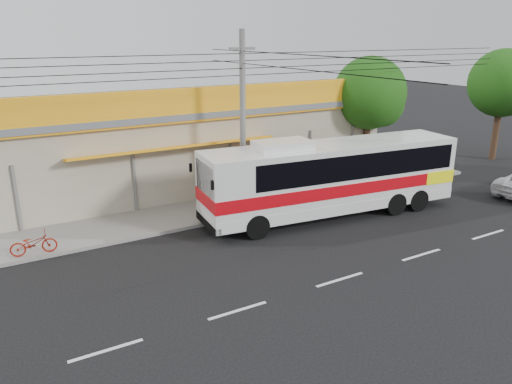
% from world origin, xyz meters
% --- Properties ---
extents(ground, '(120.00, 120.00, 0.00)m').
position_xyz_m(ground, '(0.00, 0.00, 0.00)').
color(ground, black).
rests_on(ground, ground).
extents(sidewalk, '(30.00, 3.20, 0.15)m').
position_xyz_m(sidewalk, '(0.00, 6.00, 0.07)').
color(sidewalk, gray).
rests_on(sidewalk, ground).
extents(lane_markings, '(50.00, 0.12, 0.01)m').
position_xyz_m(lane_markings, '(0.00, -2.50, 0.00)').
color(lane_markings, silver).
rests_on(lane_markings, ground).
extents(storefront_building, '(22.60, 9.20, 5.70)m').
position_xyz_m(storefront_building, '(-0.01, 11.54, 2.30)').
color(storefront_building, '#A09881').
rests_on(storefront_building, ground).
extents(coach_bus, '(12.38, 3.90, 3.75)m').
position_xyz_m(coach_bus, '(3.90, 2.72, 2.01)').
color(coach_bus, silver).
rests_on(coach_bus, ground).
extents(motorbike_red, '(1.71, 0.75, 0.87)m').
position_xyz_m(motorbike_red, '(-8.83, 4.70, 0.59)').
color(motorbike_red, maroon).
rests_on(motorbike_red, sidewalk).
extents(utility_pole, '(34.00, 14.00, 8.30)m').
position_xyz_m(utility_pole, '(0.56, 5.40, 6.85)').
color(utility_pole, '#5E5D5B').
rests_on(utility_pole, ground).
extents(tree_near, '(4.17, 4.17, 6.92)m').
position_xyz_m(tree_near, '(10.13, 7.33, 4.68)').
color(tree_near, '#352015').
rests_on(tree_near, ground).
extents(tree_far, '(4.36, 4.36, 7.22)m').
position_xyz_m(tree_far, '(20.13, 5.79, 4.89)').
color(tree_far, '#352015').
rests_on(tree_far, ground).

